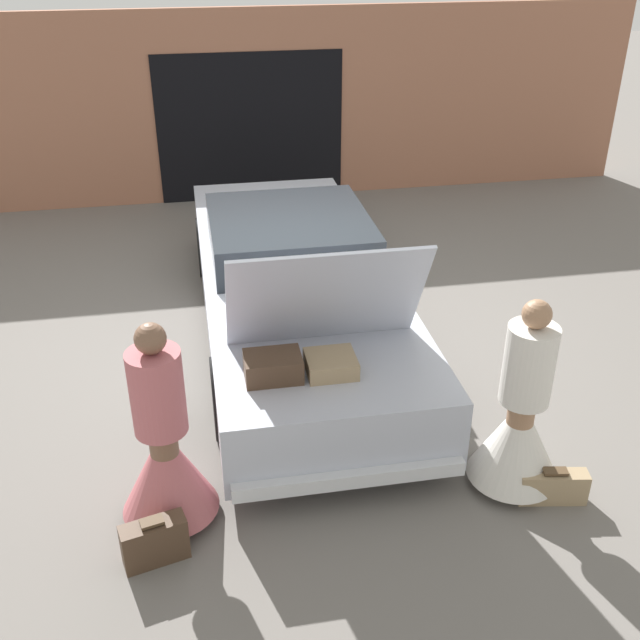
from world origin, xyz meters
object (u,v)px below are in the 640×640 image
at_px(suitcase_beside_right_person, 552,486).
at_px(person_left, 165,454).
at_px(person_right, 519,424).
at_px(car, 294,285).
at_px(suitcase_beside_left_person, 155,542).

bearing_deg(suitcase_beside_right_person, person_left, 172.79).
bearing_deg(person_right, car, 22.33).
xyz_separation_m(car, person_left, (-1.33, -2.57, 0.01)).
xyz_separation_m(suitcase_beside_left_person, suitcase_beside_right_person, (2.99, 0.07, -0.04)).
distance_m(car, suitcase_beside_left_person, 3.36).
distance_m(car, person_right, 2.99).
height_order(car, person_left, car).
bearing_deg(suitcase_beside_right_person, person_right, 130.10).
bearing_deg(person_left, person_right, 90.64).
bearing_deg(car, person_right, -63.57).
xyz_separation_m(car, suitcase_beside_right_person, (1.55, -2.94, -0.44)).
bearing_deg(suitcase_beside_left_person, person_right, 6.71).
xyz_separation_m(car, person_right, (1.33, -2.68, 0.00)).
bearing_deg(person_right, person_left, 83.59).
height_order(car, person_right, car).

